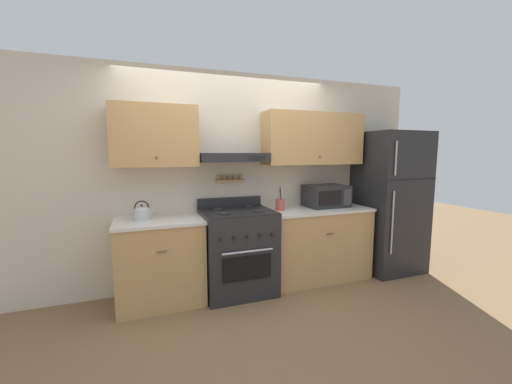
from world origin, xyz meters
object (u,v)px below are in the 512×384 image
Objects in this scene: utensil_crock at (280,204)px; refrigerator at (389,202)px; stove_range at (238,251)px; microwave at (326,196)px; tea_kettle at (142,213)px.

refrigerator is at bearing -4.14° from utensil_crock.
stove_range is 2.02× the size of microwave.
refrigerator reaches higher than microwave.
refrigerator reaches higher than utensil_crock.
refrigerator is 8.71× the size of tea_kettle.
tea_kettle is 0.75× the size of utensil_crock.
microwave is (2.24, 0.02, 0.06)m from tea_kettle.
microwave is (-0.92, 0.13, 0.11)m from refrigerator.
utensil_crock is at bearing 175.86° from refrigerator.
tea_kettle is at bearing 175.23° from stove_range.
microwave is 1.83× the size of utensil_crock.
tea_kettle is at bearing 177.92° from refrigerator.
tea_kettle reaches higher than stove_range.
stove_range is at bearing 179.19° from refrigerator.
microwave is 0.67m from utensil_crock.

